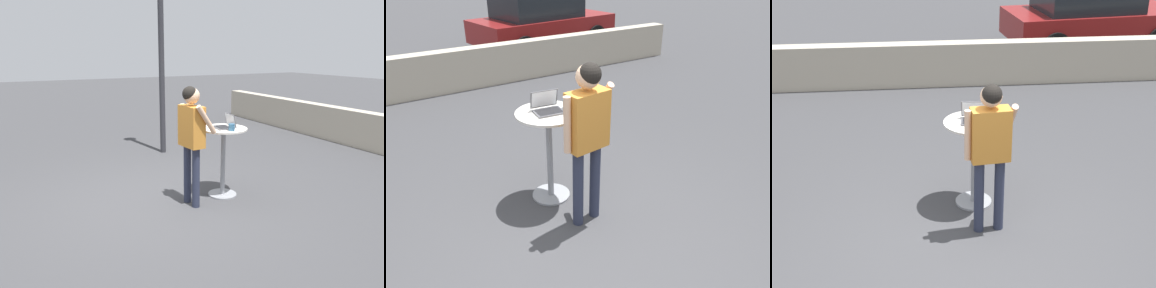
% 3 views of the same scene
% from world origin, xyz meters
% --- Properties ---
extents(ground_plane, '(50.00, 50.00, 0.00)m').
position_xyz_m(ground_plane, '(0.00, 0.00, 0.00)').
color(ground_plane, '#3D3D3F').
extents(pavement_kerb, '(12.27, 0.35, 0.84)m').
position_xyz_m(pavement_kerb, '(0.00, 5.46, 0.42)').
color(pavement_kerb, '#B2A893').
rests_on(pavement_kerb, ground_plane).
extents(cafe_table, '(0.71, 0.71, 1.07)m').
position_xyz_m(cafe_table, '(0.14, 1.03, 0.71)').
color(cafe_table, gray).
rests_on(cafe_table, ground_plane).
extents(laptop, '(0.34, 0.31, 0.21)m').
position_xyz_m(laptop, '(0.14, 1.05, 1.11)').
color(laptop, '#515156').
rests_on(laptop, cafe_table).
extents(coffee_mug, '(0.13, 0.09, 0.10)m').
position_xyz_m(coffee_mug, '(0.36, 1.02, 1.12)').
color(coffee_mug, '#336084').
rests_on(coffee_mug, cafe_table).
extents(standing_person, '(0.56, 0.40, 1.72)m').
position_xyz_m(standing_person, '(0.23, 0.43, 1.10)').
color(standing_person, '#282D42').
rests_on(standing_person, ground_plane).
extents(parked_car_near_street, '(4.28, 2.35, 1.55)m').
position_xyz_m(parked_car_near_street, '(3.73, 7.81, 0.79)').
color(parked_car_near_street, maroon).
rests_on(parked_car_near_street, ground_plane).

